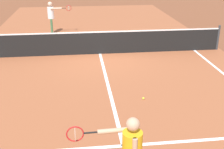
# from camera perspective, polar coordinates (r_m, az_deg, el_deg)

# --- Properties ---
(ground_plane) EXTENTS (60.00, 60.00, 0.00)m
(ground_plane) POSITION_cam_1_polar(r_m,az_deg,el_deg) (12.29, -2.36, 4.04)
(ground_plane) COLOR brown
(court_surface_inbounds) EXTENTS (10.62, 24.40, 0.00)m
(court_surface_inbounds) POSITION_cam_1_polar(r_m,az_deg,el_deg) (12.29, -2.36, 4.04)
(court_surface_inbounds) COLOR #9E5433
(court_surface_inbounds) RESTS_ON ground_plane
(line_service_near) EXTENTS (8.22, 0.10, 0.01)m
(line_service_near) POSITION_cam_1_polar(r_m,az_deg,el_deg) (6.57, 2.26, -13.69)
(line_service_near) COLOR white
(line_service_near) RESTS_ON ground_plane
(line_center_service) EXTENTS (0.10, 6.40, 0.01)m
(line_center_service) POSITION_cam_1_polar(r_m,az_deg,el_deg) (9.32, -0.78, -2.10)
(line_center_service) COLOR white
(line_center_service) RESTS_ON ground_plane
(net) EXTENTS (10.32, 0.09, 1.07)m
(net) POSITION_cam_1_polar(r_m,az_deg,el_deg) (12.15, -2.39, 6.25)
(net) COLOR #33383D
(net) RESTS_ON ground_plane
(player_far) EXTENTS (1.22, 0.42, 1.66)m
(player_far) POSITION_cam_1_polar(r_m,az_deg,el_deg) (15.51, -11.72, 11.41)
(player_far) COLOR #3F7247
(player_far) RESTS_ON ground_plane
(tennis_ball_mid_court) EXTENTS (0.07, 0.07, 0.07)m
(tennis_ball_mid_court) POSITION_cam_1_polar(r_m,az_deg,el_deg) (8.48, 6.13, -4.63)
(tennis_ball_mid_court) COLOR #CCE033
(tennis_ball_mid_court) RESTS_ON ground_plane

